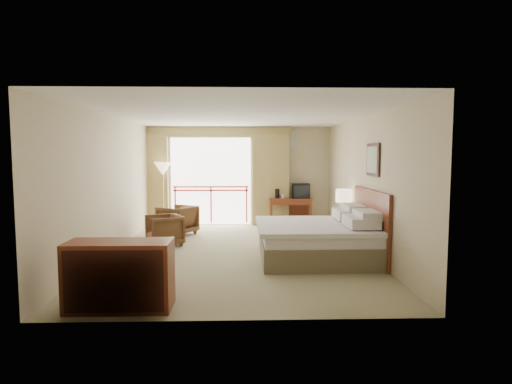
{
  "coord_description": "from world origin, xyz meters",
  "views": [
    {
      "loc": [
        0.09,
        -8.38,
        1.95
      ],
      "look_at": [
        0.36,
        0.4,
        1.17
      ],
      "focal_mm": 30.0,
      "sensor_mm": 36.0,
      "label": 1
    }
  ],
  "objects_px": {
    "armchair_near": "(165,245)",
    "armchair_far": "(177,235)",
    "bed": "(319,239)",
    "desk": "(290,204)",
    "wastebasket": "(278,225)",
    "floor_lamp": "(163,171)",
    "tv": "(301,191)",
    "table_lamp": "(344,196)",
    "side_table": "(161,224)",
    "dresser": "(120,275)",
    "nightstand": "(344,231)"
  },
  "relations": [
    {
      "from": "tv",
      "to": "wastebasket",
      "type": "distance_m",
      "value": 1.3
    },
    {
      "from": "table_lamp",
      "to": "desk",
      "type": "relative_size",
      "value": 0.53
    },
    {
      "from": "armchair_far",
      "to": "side_table",
      "type": "height_order",
      "value": "side_table"
    },
    {
      "from": "desk",
      "to": "floor_lamp",
      "type": "xyz_separation_m",
      "value": [
        -3.43,
        -0.13,
        0.91
      ]
    },
    {
      "from": "bed",
      "to": "floor_lamp",
      "type": "relative_size",
      "value": 1.22
    },
    {
      "from": "nightstand",
      "to": "tv",
      "type": "height_order",
      "value": "tv"
    },
    {
      "from": "bed",
      "to": "tv",
      "type": "distance_m",
      "value": 3.85
    },
    {
      "from": "armchair_far",
      "to": "dresser",
      "type": "distance_m",
      "value": 5.05
    },
    {
      "from": "table_lamp",
      "to": "tv",
      "type": "height_order",
      "value": "table_lamp"
    },
    {
      "from": "armchair_near",
      "to": "armchair_far",
      "type": "bearing_deg",
      "value": 151.41
    },
    {
      "from": "table_lamp",
      "to": "wastebasket",
      "type": "bearing_deg",
      "value": 129.78
    },
    {
      "from": "nightstand",
      "to": "floor_lamp",
      "type": "distance_m",
      "value": 5.07
    },
    {
      "from": "armchair_far",
      "to": "armchair_near",
      "type": "xyz_separation_m",
      "value": [
        -0.09,
        -1.21,
        0.0
      ]
    },
    {
      "from": "wastebasket",
      "to": "dresser",
      "type": "bearing_deg",
      "value": -113.93
    },
    {
      "from": "tv",
      "to": "floor_lamp",
      "type": "relative_size",
      "value": 0.26
    },
    {
      "from": "dresser",
      "to": "floor_lamp",
      "type": "bearing_deg",
      "value": 91.57
    },
    {
      "from": "nightstand",
      "to": "tv",
      "type": "xyz_separation_m",
      "value": [
        -0.62,
        2.37,
        0.68
      ]
    },
    {
      "from": "tv",
      "to": "armchair_near",
      "type": "relative_size",
      "value": 0.62
    },
    {
      "from": "tv",
      "to": "floor_lamp",
      "type": "xyz_separation_m",
      "value": [
        -3.73,
        -0.08,
        0.54
      ]
    },
    {
      "from": "desk",
      "to": "armchair_near",
      "type": "distance_m",
      "value": 3.94
    },
    {
      "from": "armchair_near",
      "to": "bed",
      "type": "bearing_deg",
      "value": 42.26
    },
    {
      "from": "tv",
      "to": "side_table",
      "type": "xyz_separation_m",
      "value": [
        -3.47,
        -1.86,
        -0.59
      ]
    },
    {
      "from": "table_lamp",
      "to": "desk",
      "type": "bearing_deg",
      "value": 111.25
    },
    {
      "from": "side_table",
      "to": "floor_lamp",
      "type": "bearing_deg",
      "value": 98.42
    },
    {
      "from": "armchair_far",
      "to": "table_lamp",
      "type": "bearing_deg",
      "value": 105.63
    },
    {
      "from": "bed",
      "to": "desk",
      "type": "xyz_separation_m",
      "value": [
        -0.12,
        3.86,
        0.21
      ]
    },
    {
      "from": "dresser",
      "to": "side_table",
      "type": "bearing_deg",
      "value": 90.36
    },
    {
      "from": "table_lamp",
      "to": "desk",
      "type": "xyz_separation_m",
      "value": [
        -0.92,
        2.37,
        -0.44
      ]
    },
    {
      "from": "table_lamp",
      "to": "floor_lamp",
      "type": "height_order",
      "value": "floor_lamp"
    },
    {
      "from": "side_table",
      "to": "dresser",
      "type": "relative_size",
      "value": 0.41
    },
    {
      "from": "tv",
      "to": "side_table",
      "type": "bearing_deg",
      "value": -150.95
    },
    {
      "from": "table_lamp",
      "to": "armchair_near",
      "type": "distance_m",
      "value": 4.04
    },
    {
      "from": "desk",
      "to": "wastebasket",
      "type": "bearing_deg",
      "value": -118.93
    },
    {
      "from": "nightstand",
      "to": "wastebasket",
      "type": "bearing_deg",
      "value": 129.02
    },
    {
      "from": "bed",
      "to": "floor_lamp",
      "type": "height_order",
      "value": "floor_lamp"
    },
    {
      "from": "tv",
      "to": "armchair_near",
      "type": "bearing_deg",
      "value": -142.37
    },
    {
      "from": "tv",
      "to": "side_table",
      "type": "relative_size",
      "value": 0.84
    },
    {
      "from": "nightstand",
      "to": "armchair_near",
      "type": "relative_size",
      "value": 0.77
    },
    {
      "from": "armchair_far",
      "to": "floor_lamp",
      "type": "height_order",
      "value": "floor_lamp"
    },
    {
      "from": "bed",
      "to": "armchair_near",
      "type": "relative_size",
      "value": 2.95
    },
    {
      "from": "dresser",
      "to": "armchair_far",
      "type": "bearing_deg",
      "value": 86.63
    },
    {
      "from": "table_lamp",
      "to": "dresser",
      "type": "distance_m",
      "value": 5.49
    },
    {
      "from": "bed",
      "to": "armchair_far",
      "type": "xyz_separation_m",
      "value": [
        -3.01,
        2.55,
        -0.38
      ]
    },
    {
      "from": "armchair_far",
      "to": "nightstand",
      "type": "bearing_deg",
      "value": 104.94
    },
    {
      "from": "nightstand",
      "to": "tv",
      "type": "bearing_deg",
      "value": 104.87
    },
    {
      "from": "bed",
      "to": "armchair_near",
      "type": "distance_m",
      "value": 3.4
    },
    {
      "from": "wastebasket",
      "to": "floor_lamp",
      "type": "relative_size",
      "value": 0.16
    },
    {
      "from": "desk",
      "to": "dresser",
      "type": "relative_size",
      "value": 0.89
    },
    {
      "from": "floor_lamp",
      "to": "wastebasket",
      "type": "bearing_deg",
      "value": -12.38
    },
    {
      "from": "bed",
      "to": "dresser",
      "type": "height_order",
      "value": "bed"
    }
  ]
}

